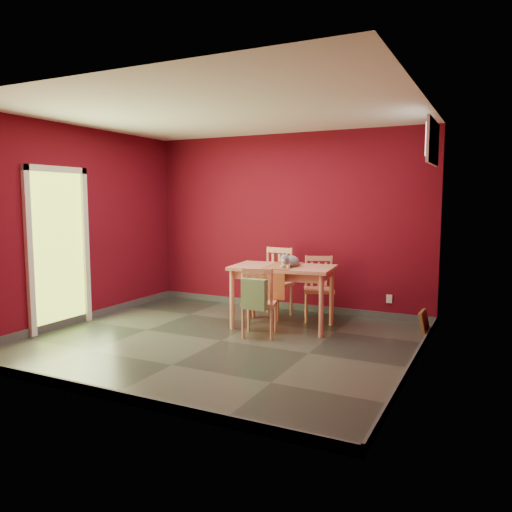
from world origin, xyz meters
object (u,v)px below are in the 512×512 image
at_px(dining_table, 283,274).
at_px(chair_near, 259,301).
at_px(chair_far_left, 274,281).
at_px(tote_bag, 254,294).
at_px(cat, 290,259).
at_px(picture_frame, 424,325).
at_px(chair_far_right, 319,287).

relative_size(dining_table, chair_near, 1.60).
relative_size(chair_far_left, tote_bag, 2.28).
distance_m(dining_table, cat, 0.24).
bearing_deg(picture_frame, tote_bag, -150.43).
distance_m(dining_table, chair_far_right, 0.75).
xyz_separation_m(dining_table, picture_frame, (1.78, 0.28, -0.55)).
xyz_separation_m(chair_far_right, chair_near, (-0.37, -1.18, -0.01)).
bearing_deg(tote_bag, chair_far_right, 76.57).
height_order(chair_near, picture_frame, chair_near).
relative_size(chair_near, cat, 2.11).
bearing_deg(chair_far_left, cat, -50.50).
relative_size(chair_far_left, cat, 2.41).
height_order(cat, picture_frame, cat).
relative_size(chair_far_right, chair_near, 1.02).
height_order(dining_table, chair_near, chair_near).
distance_m(tote_bag, picture_frame, 2.14).
height_order(dining_table, cat, cat).
bearing_deg(chair_far_right, dining_table, -114.38).
distance_m(chair_near, cat, 0.73).
bearing_deg(cat, picture_frame, 26.71).
xyz_separation_m(dining_table, chair_near, (-0.08, -0.55, -0.28)).
distance_m(chair_far_left, chair_near, 1.15).
bearing_deg(picture_frame, chair_far_left, 172.63).
relative_size(chair_near, picture_frame, 2.56).
height_order(tote_bag, cat, cat).
distance_m(chair_far_left, chair_far_right, 0.67).
bearing_deg(picture_frame, dining_table, -171.12).
bearing_deg(tote_bag, chair_near, 99.78).
xyz_separation_m(cat, picture_frame, (1.66, 0.32, -0.76)).
relative_size(dining_table, cat, 3.37).
height_order(chair_far_right, picture_frame, chair_far_right).
height_order(chair_far_left, chair_near, chair_far_left).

